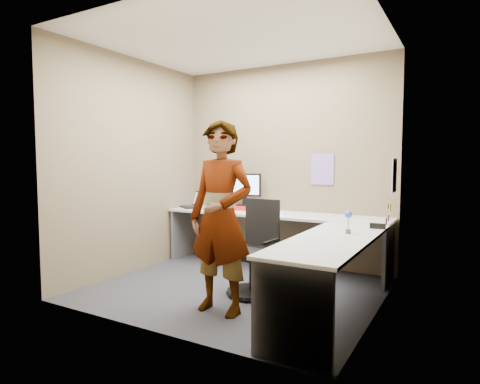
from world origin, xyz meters
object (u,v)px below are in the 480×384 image
Objects in this scene: desk at (286,234)px; monitor at (244,187)px; person at (221,217)px; office_chair at (255,256)px.

monitor is (-0.94, 0.72, 0.46)m from desk.
monitor is at bearing 142.52° from desk.
person is (0.73, -1.76, -0.17)m from monitor.
person is at bearing -79.95° from monitor.
desk is 1.10m from person.
desk is 0.50m from office_chair.
office_chair is (-0.17, -0.43, -0.19)m from desk.
person reaches higher than office_chair.
desk is 1.27m from monitor.
person is (-0.21, -1.04, 0.30)m from desk.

